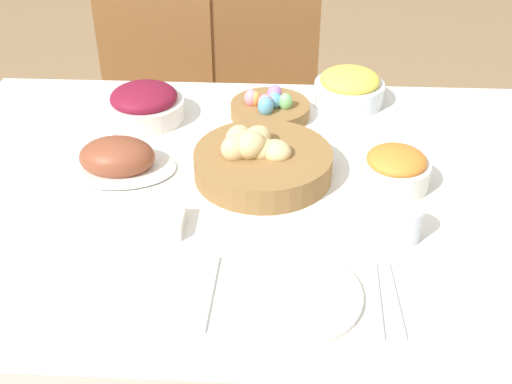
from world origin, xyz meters
TOP-DOWN VIEW (x-y plane):
  - dining_table at (0.00, 0.00)m, footprint 1.54×1.07m
  - chair_far_center at (-0.03, 0.86)m, footprint 0.45×0.45m
  - chair_far_left at (-0.42, 0.86)m, footprint 0.46×0.46m
  - bread_basket at (0.01, 0.05)m, footprint 0.31×0.31m
  - egg_basket at (0.02, 0.33)m, footprint 0.21×0.21m
  - ham_platter at (-0.32, 0.05)m, footprint 0.26×0.19m
  - beet_salad_bowl at (-0.30, 0.30)m, footprint 0.20×0.20m
  - carrot_bowl at (0.30, 0.02)m, footprint 0.15×0.15m
  - pineapple_bowl at (0.23, 0.43)m, footprint 0.19×0.19m
  - dinner_plate at (0.09, -0.34)m, footprint 0.24×0.24m
  - fork at (-0.06, -0.34)m, footprint 0.02×0.19m
  - knife at (0.23, -0.34)m, footprint 0.02×0.19m
  - spoon at (0.26, -0.34)m, footprint 0.02×0.19m
  - drinking_cup at (0.30, -0.17)m, footprint 0.07×0.07m
  - butter_dish at (-0.20, -0.16)m, footprint 0.14×0.09m

SIDE VIEW (x-z plane):
  - dining_table at x=0.00m, z-range 0.00..0.74m
  - chair_far_center at x=-0.03m, z-range 0.03..0.93m
  - chair_far_left at x=-0.42m, z-range 0.03..0.93m
  - fork at x=-0.06m, z-range 0.74..0.74m
  - knife at x=0.23m, z-range 0.74..0.74m
  - spoon at x=0.26m, z-range 0.74..0.74m
  - dinner_plate at x=0.09m, z-range 0.74..0.75m
  - butter_dish at x=-0.20m, z-range 0.74..0.77m
  - egg_basket at x=0.02m, z-range 0.73..0.80m
  - ham_platter at x=-0.32m, z-range 0.72..0.81m
  - drinking_cup at x=0.30m, z-range 0.74..0.81m
  - bread_basket at x=0.01m, z-range 0.72..0.84m
  - carrot_bowl at x=0.30m, z-range 0.74..0.82m
  - beet_salad_bowl at x=-0.30m, z-range 0.73..0.83m
  - pineapple_bowl at x=0.23m, z-range 0.73..0.83m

